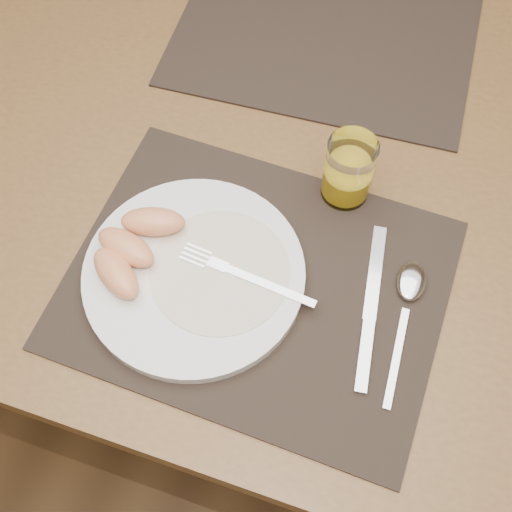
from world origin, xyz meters
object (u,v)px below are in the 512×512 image
object	(u,v)px
knife	(369,319)
spoon	(409,291)
placemat_near	(257,283)
placemat_far	(326,33)
plate	(194,274)
juice_glass	(348,172)
fork	(236,272)
table	(295,180)

from	to	relation	value
knife	spoon	xyz separation A→B (m)	(0.04, 0.05, 0.00)
placemat_near	placemat_far	xyz separation A→B (m)	(-0.03, 0.44, 0.00)
plate	juice_glass	xyz separation A→B (m)	(0.14, 0.18, 0.03)
fork	juice_glass	distance (m)	0.19
fork	juice_glass	size ratio (longest dim) A/B	1.84
knife	juice_glass	xyz separation A→B (m)	(-0.07, 0.17, 0.04)
placemat_near	knife	world-z (taller)	knife
juice_glass	spoon	bearing A→B (deg)	-46.78
placemat_near	plate	world-z (taller)	plate
plate	knife	bearing A→B (deg)	3.23
knife	spoon	bearing A→B (deg)	52.85
table	placemat_far	xyz separation A→B (m)	(-0.02, 0.22, 0.09)
fork	spoon	xyz separation A→B (m)	(0.20, 0.05, -0.01)
spoon	juice_glass	bearing A→B (deg)	133.22
table	placemat_near	xyz separation A→B (m)	(0.01, -0.22, 0.09)
juice_glass	table	bearing A→B (deg)	145.10
plate	juice_glass	distance (m)	0.23
placemat_far	knife	world-z (taller)	knife
table	knife	size ratio (longest dim) A/B	6.36
table	plate	xyz separation A→B (m)	(-0.06, -0.24, 0.10)
table	fork	world-z (taller)	fork
fork	plate	bearing A→B (deg)	-164.26
table	fork	xyz separation A→B (m)	(-0.01, -0.22, 0.11)
knife	table	bearing A→B (deg)	124.61
juice_glass	placemat_near	bearing A→B (deg)	-112.24
fork	spoon	bearing A→B (deg)	13.12
table	juice_glass	world-z (taller)	juice_glass
placemat_near	juice_glass	size ratio (longest dim) A/B	4.73
juice_glass	fork	bearing A→B (deg)	-118.95
placemat_far	spoon	size ratio (longest dim) A/B	2.35
placemat_near	juice_glass	distance (m)	0.18
knife	placemat_far	bearing A→B (deg)	111.69
table	plate	bearing A→B (deg)	-104.52
plate	fork	distance (m)	0.05
plate	spoon	bearing A→B (deg)	13.63
plate	knife	size ratio (longest dim) A/B	1.23
placemat_far	juice_glass	bearing A→B (deg)	-69.71
knife	placemat_near	bearing A→B (deg)	178.16
placemat_near	knife	size ratio (longest dim) A/B	2.04
table	knife	xyz separation A→B (m)	(0.15, -0.22, 0.09)
spoon	plate	bearing A→B (deg)	-166.37
table	placemat_far	distance (m)	0.24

